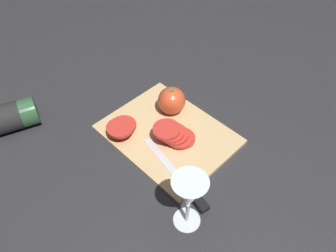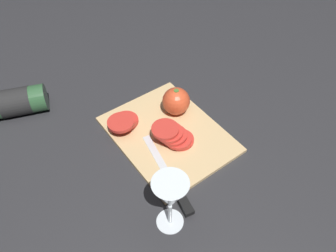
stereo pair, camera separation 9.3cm
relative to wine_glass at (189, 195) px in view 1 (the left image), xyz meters
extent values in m
plane|color=#28282B|center=(0.18, -0.13, -0.12)|extent=(3.00, 3.00, 0.00)
cube|color=tan|center=(0.22, -0.16, -0.11)|extent=(0.36, 0.28, 0.01)
cylinder|color=#2D5633|center=(0.58, 0.17, -0.07)|extent=(0.15, 0.23, 0.08)
cylinder|color=black|center=(0.57, 0.16, -0.07)|extent=(0.11, 0.11, 0.09)
cylinder|color=silver|center=(0.00, 0.00, -0.11)|extent=(0.07, 0.07, 0.00)
cylinder|color=silver|center=(0.00, 0.00, -0.08)|extent=(0.01, 0.01, 0.07)
cone|color=silver|center=(0.00, 0.00, 0.01)|extent=(0.08, 0.08, 0.09)
cone|color=beige|center=(0.00, 0.00, -0.02)|extent=(0.03, 0.03, 0.04)
sphere|color=#DB4C28|center=(0.28, -0.23, -0.06)|extent=(0.08, 0.08, 0.08)
cylinder|color=#47702D|center=(0.28, -0.23, -0.02)|extent=(0.02, 0.02, 0.01)
cube|color=silver|center=(0.17, -0.08, -0.10)|extent=(0.16, 0.05, 0.00)
cube|color=silver|center=(0.09, -0.07, -0.10)|extent=(0.02, 0.02, 0.01)
cube|color=black|center=(0.03, -0.06, -0.10)|extent=(0.12, 0.04, 0.01)
cylinder|color=red|center=(0.17, -0.17, -0.10)|extent=(0.08, 0.08, 0.01)
cylinder|color=red|center=(0.18, -0.16, -0.09)|extent=(0.08, 0.08, 0.01)
cylinder|color=red|center=(0.19, -0.15, -0.08)|extent=(0.08, 0.08, 0.01)
cylinder|color=red|center=(0.20, -0.14, -0.07)|extent=(0.08, 0.08, 0.01)
cylinder|color=red|center=(0.21, -0.14, -0.06)|extent=(0.08, 0.08, 0.01)
cylinder|color=red|center=(0.33, -0.08, -0.10)|extent=(0.08, 0.08, 0.01)
cylinder|color=red|center=(0.32, -0.07, -0.09)|extent=(0.08, 0.08, 0.01)
cylinder|color=red|center=(0.32, -0.06, -0.08)|extent=(0.08, 0.08, 0.01)
cylinder|color=red|center=(0.31, -0.05, -0.07)|extent=(0.08, 0.08, 0.01)
camera|label=1|loc=(-0.22, 0.29, 0.61)|focal=35.00mm
camera|label=2|loc=(-0.28, 0.22, 0.61)|focal=35.00mm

